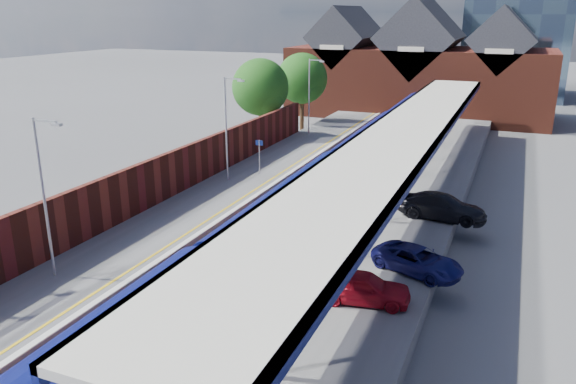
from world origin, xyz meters
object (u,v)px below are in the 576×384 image
at_px(lamp_post_c, 228,123).
at_px(parked_car_red, 362,287).
at_px(lamp_post_b, 45,189).
at_px(lamp_post_d, 310,92).
at_px(train, 342,173).
at_px(platform_sign, 259,151).
at_px(parked_car_dark, 442,207).
at_px(parked_car_blue, 418,260).

xyz_separation_m(lamp_post_c, parked_car_red, (12.99, -13.14, -3.35)).
relative_size(lamp_post_b, lamp_post_d, 1.00).
relative_size(train, parked_car_red, 17.38).
bearing_deg(lamp_post_d, lamp_post_c, -90.00).
bearing_deg(parked_car_red, lamp_post_c, 35.78).
distance_m(lamp_post_c, platform_sign, 3.34).
distance_m(lamp_post_d, parked_car_dark, 23.56).
bearing_deg(lamp_post_b, platform_sign, 85.67).
xyz_separation_m(parked_car_red, parked_car_blue, (1.56, 3.55, -0.08)).
distance_m(lamp_post_d, parked_car_blue, 29.63).
relative_size(lamp_post_c, platform_sign, 2.80).
distance_m(train, parked_car_blue, 12.34).
bearing_deg(lamp_post_c, parked_car_dark, -8.53).
xyz_separation_m(lamp_post_b, parked_car_dark, (14.60, 13.81, -3.29)).
xyz_separation_m(train, parked_car_dark, (6.75, -2.95, -0.42)).
height_order(parked_car_red, parked_car_dark, parked_car_dark).
bearing_deg(train, parked_car_blue, -57.12).
distance_m(lamp_post_c, parked_car_dark, 15.13).
relative_size(train, parked_car_blue, 16.15).
relative_size(parked_car_red, parked_car_dark, 0.79).
bearing_deg(lamp_post_b, parked_car_dark, 43.41).
bearing_deg(platform_sign, train, -10.81).
xyz_separation_m(train, platform_sign, (-6.49, 1.24, 0.57)).
height_order(train, platform_sign, platform_sign).
height_order(lamp_post_c, parked_car_dark, lamp_post_c).
xyz_separation_m(lamp_post_b, parked_car_red, (12.99, 2.86, -3.35)).
relative_size(lamp_post_b, lamp_post_c, 1.00).
xyz_separation_m(lamp_post_c, lamp_post_d, (0.00, 16.00, 0.00)).
bearing_deg(parked_car_dark, platform_sign, 78.49).
height_order(lamp_post_d, platform_sign, lamp_post_d).
height_order(lamp_post_c, parked_car_red, lamp_post_c).
relative_size(train, lamp_post_c, 9.42).
height_order(lamp_post_c, parked_car_blue, lamp_post_c).
height_order(train, parked_car_blue, train).
xyz_separation_m(platform_sign, parked_car_dark, (13.24, -4.19, -0.99)).
relative_size(platform_sign, parked_car_dark, 0.52).
bearing_deg(lamp_post_b, parked_car_blue, 23.78).
bearing_deg(train, lamp_post_d, 117.27).
bearing_deg(lamp_post_d, platform_sign, -84.44).
xyz_separation_m(train, parked_car_red, (5.13, -13.90, -0.48)).
relative_size(parked_car_red, parked_car_blue, 0.93).
bearing_deg(parked_car_dark, parked_car_blue, -174.36).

